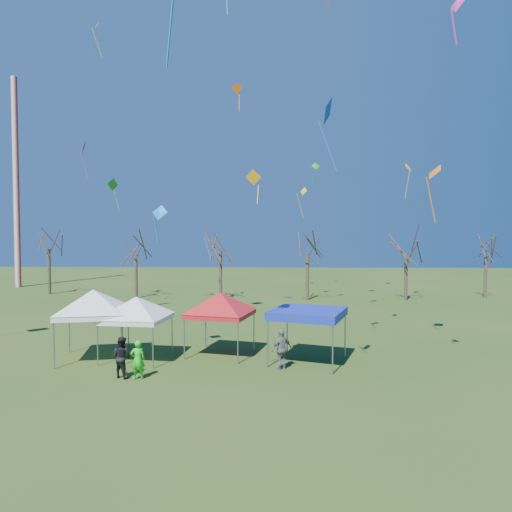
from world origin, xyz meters
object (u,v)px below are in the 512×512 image
(person_green, at_px, (138,360))
(person_grey, at_px, (282,349))
(tree_5, at_px, (486,240))
(tent_white_west, at_px, (93,294))
(tree_3, at_px, (308,236))
(tent_white_mid, at_px, (136,301))
(tree_4, at_px, (406,237))
(tree_2, at_px, (220,234))
(person_dark, at_px, (122,357))
(radio_mast, at_px, (16,183))
(tree_0, at_px, (48,233))
(tent_blue, at_px, (308,314))
(tent_red, at_px, (220,297))
(tree_1, at_px, (136,239))

(person_green, distance_m, person_grey, 6.36)
(tree_5, relative_size, tent_white_west, 1.69)
(tree_3, distance_m, tent_white_west, 25.00)
(tree_5, height_order, person_green, tree_5)
(tent_white_west, height_order, person_green, tent_white_west)
(tent_white_west, distance_m, tent_white_mid, 2.19)
(tree_4, bearing_deg, tent_white_west, -134.75)
(tree_2, bearing_deg, person_grey, -76.72)
(tree_2, bearing_deg, tent_white_mid, -94.04)
(person_dark, bearing_deg, tent_white_mid, -62.89)
(radio_mast, bearing_deg, tree_0, -42.77)
(tent_white_mid, height_order, tent_blue, tent_white_mid)
(tree_0, bearing_deg, person_dark, -58.48)
(tent_white_mid, height_order, person_dark, tent_white_mid)
(tree_2, distance_m, tent_red, 21.34)
(tree_3, bearing_deg, tree_4, -0.26)
(tree_5, xyz_separation_m, person_dark, (-27.45, -26.59, -4.85))
(tree_2, bearing_deg, radio_mast, 159.43)
(tent_white_mid, bearing_deg, tree_0, 123.99)
(radio_mast, relative_size, tree_3, 3.16)
(tent_white_mid, bearing_deg, radio_mast, 127.20)
(tree_5, distance_m, tent_blue, 30.88)
(tree_3, relative_size, tree_4, 1.00)
(tree_5, distance_m, tent_white_mid, 36.58)
(tree_0, height_order, tree_2, tree_0)
(tree_5, bearing_deg, tree_2, -176.30)
(radio_mast, relative_size, person_grey, 13.68)
(tree_5, distance_m, person_green, 38.14)
(tree_1, height_order, tree_4, tree_4)
(tree_3, bearing_deg, tree_0, 172.92)
(tree_3, relative_size, tent_white_mid, 1.95)
(tree_2, distance_m, person_green, 25.71)
(tree_1, bearing_deg, person_dark, -74.38)
(tent_blue, xyz_separation_m, person_grey, (-1.28, -1.22, -1.43))
(tent_white_west, relative_size, person_grey, 2.42)
(tree_4, xyz_separation_m, tent_blue, (-10.92, -21.82, -3.71))
(tree_4, xyz_separation_m, person_dark, (-19.08, -24.53, -5.17))
(tent_white_west, xyz_separation_m, person_dark, (2.36, -2.90, -2.33))
(tree_3, relative_size, tent_red, 1.94)
(tent_red, bearing_deg, radio_mast, 132.56)
(tree_3, distance_m, person_grey, 23.82)
(tent_blue, bearing_deg, radio_mast, 135.56)
(tent_red, xyz_separation_m, person_green, (-3.04, -4.17, -2.15))
(tree_2, height_order, tent_white_mid, tree_2)
(tree_0, relative_size, person_green, 5.08)
(tent_red, bearing_deg, tree_4, 53.38)
(tree_1, relative_size, tree_2, 0.92)
(tent_white_west, distance_m, person_grey, 9.64)
(tent_blue, bearing_deg, tree_0, 135.10)
(tree_4, xyz_separation_m, person_grey, (-12.20, -23.04, -5.14))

